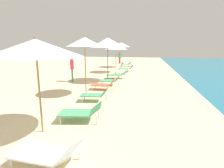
# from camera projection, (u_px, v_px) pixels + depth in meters

# --- Properties ---
(umbrella_third) EXTENTS (2.48, 2.48, 2.64)m
(umbrella_third) POSITION_uv_depth(u_px,v_px,m) (36.00, 48.00, 4.67)
(umbrella_third) COLOR olive
(umbrella_third) RESTS_ON ground
(lounger_third_shoreside) EXTENTS (1.47, 0.89, 0.60)m
(lounger_third_shoreside) POSITION_uv_depth(u_px,v_px,m) (82.00, 112.00, 5.83)
(lounger_third_shoreside) COLOR #4CA572
(lounger_third_shoreside) RESTS_ON ground
(lounger_third_inland) EXTENTS (1.54, 0.77, 0.52)m
(lounger_third_inland) POSITION_uv_depth(u_px,v_px,m) (48.00, 153.00, 3.70)
(lounger_third_inland) COLOR white
(lounger_third_inland) RESTS_ON ground
(umbrella_fourth) EXTENTS (1.81, 1.81, 2.86)m
(umbrella_fourth) POSITION_uv_depth(u_px,v_px,m) (85.00, 42.00, 8.57)
(umbrella_fourth) COLOR olive
(umbrella_fourth) RESTS_ON ground
(lounger_fourth_shoreside) EXTENTS (1.34, 0.65, 0.67)m
(lounger_fourth_shoreside) POSITION_uv_depth(u_px,v_px,m) (105.00, 84.00, 9.94)
(lounger_fourth_shoreside) COLOR #D8593F
(lounger_fourth_shoreside) RESTS_ON ground
(lounger_fourth_inland) EXTENTS (1.27, 0.70, 0.63)m
(lounger_fourth_inland) POSITION_uv_depth(u_px,v_px,m) (96.00, 94.00, 7.89)
(lounger_fourth_inland) COLOR #4CA572
(lounger_fourth_inland) RESTS_ON ground
(umbrella_fifth) EXTENTS (2.39, 2.39, 2.99)m
(umbrella_fifth) POSITION_uv_depth(u_px,v_px,m) (108.00, 43.00, 11.91)
(umbrella_fifth) COLOR #4C4C51
(umbrella_fifth) RESTS_ON ground
(lounger_fifth_shoreside) EXTENTS (1.65, 0.88, 0.58)m
(lounger_fifth_shoreside) POSITION_uv_depth(u_px,v_px,m) (117.00, 74.00, 13.38)
(lounger_fifth_shoreside) COLOR #4CA572
(lounger_fifth_shoreside) RESTS_ON ground
(lounger_fifth_inland) EXTENTS (1.25, 0.79, 0.65)m
(lounger_fifth_inland) POSITION_uv_depth(u_px,v_px,m) (111.00, 80.00, 11.05)
(lounger_fifth_inland) COLOR #4CA572
(lounger_fifth_inland) RESTS_ON ground
(umbrella_sixth) EXTENTS (2.05, 2.05, 2.55)m
(umbrella_sixth) POSITION_uv_depth(u_px,v_px,m) (116.00, 47.00, 16.13)
(umbrella_sixth) COLOR olive
(umbrella_sixth) RESTS_ON ground
(lounger_sixth_shoreside) EXTENTS (1.49, 0.78, 0.61)m
(lounger_sixth_shoreside) POSITION_uv_depth(u_px,v_px,m) (126.00, 68.00, 17.30)
(lounger_sixth_shoreside) COLOR #4CA572
(lounger_sixth_shoreside) RESTS_ON ground
(lounger_sixth_inland) EXTENTS (1.25, 0.64, 0.51)m
(lounger_sixth_inland) POSITION_uv_depth(u_px,v_px,m) (122.00, 71.00, 15.50)
(lounger_sixth_inland) COLOR white
(lounger_sixth_inland) RESTS_ON ground
(umbrella_farthest) EXTENTS (2.04, 2.04, 2.81)m
(umbrella_farthest) POSITION_uv_depth(u_px,v_px,m) (121.00, 45.00, 20.00)
(umbrella_farthest) COLOR olive
(umbrella_farthest) RESTS_ON ground
(lounger_farthest_shoreside) EXTENTS (1.34, 0.90, 0.52)m
(lounger_farthest_shoreside) POSITION_uv_depth(u_px,v_px,m) (126.00, 64.00, 21.36)
(lounger_farthest_shoreside) COLOR #4CA572
(lounger_farthest_shoreside) RESTS_ON ground
(lounger_farthest_inland) EXTENTS (1.44, 0.63, 0.63)m
(lounger_farthest_inland) POSITION_uv_depth(u_px,v_px,m) (127.00, 66.00, 19.33)
(lounger_farthest_inland) COLOR #4CA572
(lounger_farthest_inland) RESTS_ON ground
(person_walking_mid) EXTENTS (0.35, 0.42, 1.70)m
(person_walking_mid) POSITION_uv_depth(u_px,v_px,m) (72.00, 66.00, 12.15)
(person_walking_mid) COLOR #3F9972
(person_walking_mid) RESTS_ON ground
(person_walking_far) EXTENTS (0.41, 0.41, 1.59)m
(person_walking_far) POSITION_uv_depth(u_px,v_px,m) (120.00, 56.00, 24.36)
(person_walking_far) COLOR #D8334C
(person_walking_far) RESTS_ON ground
(beach_ball) EXTENTS (0.30, 0.30, 0.30)m
(beach_ball) POSITION_uv_depth(u_px,v_px,m) (123.00, 63.00, 23.72)
(beach_ball) COLOR #338CD8
(beach_ball) RESTS_ON ground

